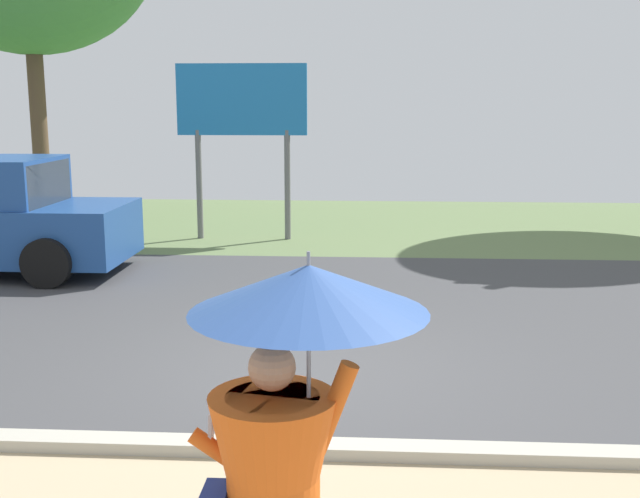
# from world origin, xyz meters

# --- Properties ---
(ground_plane) EXTENTS (40.00, 22.00, 0.20)m
(ground_plane) POSITION_xyz_m (0.00, 2.95, -0.05)
(ground_plane) COLOR #424244
(monk_pedestrian) EXTENTS (1.12, 1.09, 2.13)m
(monk_pedestrian) POSITION_xyz_m (0.28, -4.43, 1.14)
(monk_pedestrian) COLOR #E55B19
(monk_pedestrian) RESTS_ON ground_plane
(roadside_billboard) EXTENTS (2.60, 0.12, 3.50)m
(roadside_billboard) POSITION_xyz_m (-1.86, 7.78, 2.55)
(roadside_billboard) COLOR slate
(roadside_billboard) RESTS_ON ground_plane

